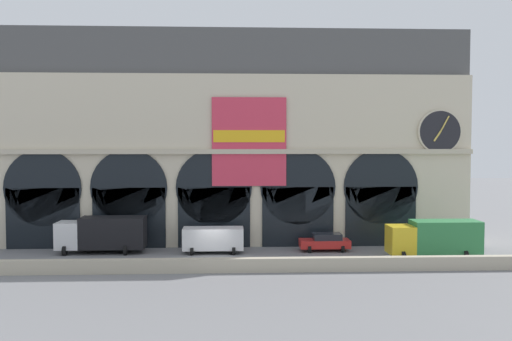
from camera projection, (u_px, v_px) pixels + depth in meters
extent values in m
plane|color=slate|center=(212.00, 259.00, 45.20)|extent=(200.00, 200.00, 0.00)
cube|color=#B2A891|center=(210.00, 265.00, 40.41)|extent=(90.00, 0.70, 1.04)
cube|color=beige|center=(215.00, 160.00, 51.96)|extent=(47.44, 4.35, 15.75)
cube|color=#4C4C4C|center=(214.00, 54.00, 51.76)|extent=(47.44, 3.75, 4.26)
cube|color=black|center=(43.00, 218.00, 49.31)|extent=(6.54, 0.20, 5.49)
cylinder|color=black|center=(43.00, 188.00, 49.18)|extent=(6.89, 0.20, 6.89)
cube|color=black|center=(129.00, 218.00, 49.66)|extent=(6.54, 0.20, 5.49)
cylinder|color=black|center=(129.00, 188.00, 49.52)|extent=(6.89, 0.20, 6.89)
cube|color=black|center=(214.00, 217.00, 50.00)|extent=(6.54, 0.20, 5.49)
cylinder|color=black|center=(214.00, 187.00, 49.86)|extent=(6.89, 0.20, 6.89)
cube|color=black|center=(298.00, 217.00, 50.34)|extent=(6.54, 0.20, 5.49)
cylinder|color=black|center=(298.00, 187.00, 50.20)|extent=(6.89, 0.20, 6.89)
cube|color=black|center=(380.00, 216.00, 50.69)|extent=(6.54, 0.20, 5.49)
cylinder|color=black|center=(381.00, 187.00, 50.55)|extent=(6.89, 0.20, 6.89)
cylinder|color=beige|center=(440.00, 132.00, 50.43)|extent=(4.09, 0.25, 4.09)
cylinder|color=black|center=(440.00, 132.00, 50.31)|extent=(3.79, 0.06, 3.79)
cube|color=gold|center=(437.00, 136.00, 50.26)|extent=(0.71, 0.04, 0.95)
cube|color=gold|center=(445.00, 124.00, 50.21)|extent=(0.87, 0.04, 1.48)
cube|color=#D8334C|center=(249.00, 142.00, 49.68)|extent=(6.73, 0.12, 8.00)
cube|color=yellow|center=(249.00, 136.00, 49.57)|extent=(6.46, 0.04, 1.09)
cube|color=#C0B49A|center=(214.00, 152.00, 49.60)|extent=(47.44, 0.50, 0.44)
cube|color=white|center=(69.00, 235.00, 47.41)|extent=(2.00, 2.30, 2.30)
cube|color=black|center=(113.00, 232.00, 47.57)|extent=(5.50, 2.30, 2.70)
cylinder|color=black|center=(65.00, 251.00, 46.43)|extent=(0.28, 0.84, 0.84)
cylinder|color=black|center=(72.00, 246.00, 48.49)|extent=(0.28, 0.84, 0.84)
cylinder|color=black|center=(126.00, 250.00, 46.66)|extent=(0.28, 0.84, 0.84)
cylinder|color=black|center=(130.00, 246.00, 48.72)|extent=(0.28, 0.84, 0.84)
cube|color=white|center=(213.00, 238.00, 47.49)|extent=(5.20, 2.00, 1.86)
cylinder|color=black|center=(192.00, 251.00, 46.56)|extent=(0.28, 0.68, 0.68)
cylinder|color=black|center=(193.00, 247.00, 48.35)|extent=(0.28, 0.68, 0.68)
cylinder|color=black|center=(234.00, 251.00, 46.72)|extent=(0.28, 0.68, 0.68)
cylinder|color=black|center=(234.00, 247.00, 48.51)|extent=(0.28, 0.68, 0.68)
cube|color=red|center=(324.00, 243.00, 48.47)|extent=(4.40, 1.80, 0.70)
cube|color=black|center=(327.00, 236.00, 48.44)|extent=(2.46, 1.62, 0.55)
cylinder|color=black|center=(309.00, 249.00, 47.61)|extent=(0.28, 0.60, 0.60)
cylinder|color=black|center=(307.00, 246.00, 49.23)|extent=(0.28, 0.60, 0.60)
cylinder|color=black|center=(343.00, 249.00, 47.74)|extent=(0.28, 0.60, 0.60)
cylinder|color=black|center=(339.00, 246.00, 49.36)|extent=(0.28, 0.60, 0.60)
cube|color=gold|center=(400.00, 240.00, 45.17)|extent=(2.00, 2.30, 2.30)
cube|color=#2D7A42|center=(445.00, 237.00, 45.33)|extent=(5.50, 2.30, 2.70)
cylinder|color=black|center=(403.00, 256.00, 44.20)|extent=(0.28, 0.84, 0.84)
cylinder|color=black|center=(395.00, 251.00, 46.26)|extent=(0.28, 0.84, 0.84)
cylinder|color=black|center=(465.00, 256.00, 44.42)|extent=(0.28, 0.84, 0.84)
cylinder|color=black|center=(455.00, 250.00, 46.49)|extent=(0.28, 0.84, 0.84)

